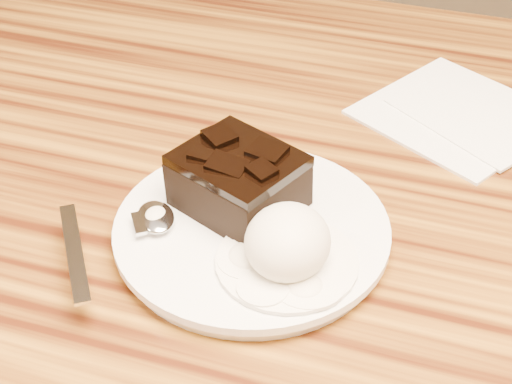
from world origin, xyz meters
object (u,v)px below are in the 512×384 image
(ice_cream_scoop, at_px, (288,242))
(napkin, at_px, (457,113))
(plate, at_px, (252,234))
(brownie, at_px, (238,184))
(spoon, at_px, (156,219))

(ice_cream_scoop, bearing_deg, napkin, 71.04)
(plate, distance_m, ice_cream_scoop, 0.06)
(plate, bearing_deg, ice_cream_scoop, -41.04)
(plate, bearing_deg, brownie, 130.52)
(ice_cream_scoop, relative_size, napkin, 0.42)
(ice_cream_scoop, bearing_deg, spoon, 173.73)
(plate, distance_m, napkin, 0.25)
(spoon, bearing_deg, ice_cream_scoop, -40.76)
(brownie, bearing_deg, spoon, -141.66)
(brownie, relative_size, spoon, 0.54)
(plate, xyz_separation_m, spoon, (-0.07, -0.02, 0.01))
(brownie, xyz_separation_m, ice_cream_scoop, (0.05, -0.05, 0.00))
(ice_cream_scoop, distance_m, napkin, 0.27)
(spoon, bearing_deg, brownie, 3.85)
(plate, distance_m, spoon, 0.07)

